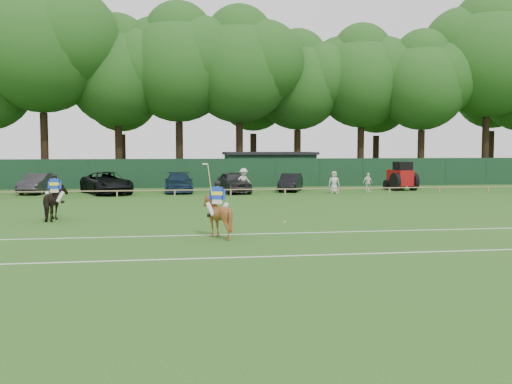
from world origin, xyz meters
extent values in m
plane|color=#1E4C14|center=(0.00, 0.00, 0.00)|extent=(160.00, 160.00, 0.00)
imported|color=black|center=(-8.94, 4.86, 0.85)|extent=(0.98, 2.04, 1.71)
imported|color=brown|center=(-1.76, -1.69, 0.83)|extent=(1.67, 1.80, 1.67)
imported|color=#2A2A2C|center=(-13.16, 22.24, 0.77)|extent=(2.29, 4.85, 1.53)
imported|color=black|center=(-7.98, 21.12, 0.82)|extent=(4.71, 6.49, 1.64)
imported|color=#13263E|center=(-2.60, 21.81, 0.75)|extent=(2.21, 5.24, 1.51)
imported|color=#2B2B2E|center=(1.55, 20.75, 0.82)|extent=(2.54, 5.04, 1.65)
imported|color=black|center=(6.20, 21.64, 0.70)|extent=(2.84, 4.47, 1.39)
imported|color=beige|center=(2.18, 19.81, 0.96)|extent=(1.38, 1.03, 1.91)
imported|color=white|center=(11.79, 19.37, 0.77)|extent=(0.97, 0.66, 1.53)
imported|color=beige|center=(9.00, 19.02, 0.84)|extent=(0.89, 0.65, 1.67)
cube|color=silver|center=(-8.94, 4.86, 1.44)|extent=(0.37, 0.27, 0.18)
cube|color=#1839B2|center=(-8.94, 4.86, 1.76)|extent=(0.41, 0.32, 0.51)
cube|color=yellow|center=(-8.94, 4.86, 1.74)|extent=(0.44, 0.30, 0.18)
sphere|color=black|center=(-8.94, 4.86, 2.13)|extent=(0.25, 0.25, 0.25)
cylinder|color=silver|center=(-8.68, 4.80, 1.14)|extent=(0.42, 0.33, 0.59)
cylinder|color=silver|center=(-9.20, 4.82, 1.14)|extent=(0.42, 0.34, 0.59)
cube|color=silver|center=(-1.76, -1.69, 1.41)|extent=(0.41, 0.34, 0.18)
cube|color=#1839B2|center=(-1.76, -1.69, 1.73)|extent=(0.46, 0.39, 0.51)
cube|color=yellow|center=(-1.76, -1.69, 1.71)|extent=(0.49, 0.38, 0.18)
sphere|color=black|center=(-1.76, -1.69, 2.10)|extent=(0.25, 0.25, 0.25)
cylinder|color=silver|center=(-1.52, -1.80, 1.11)|extent=(0.44, 0.30, 0.59)
cylinder|color=silver|center=(-2.02, -1.68, 1.11)|extent=(0.41, 0.41, 0.59)
cylinder|color=tan|center=(-2.03, -1.57, 2.28)|extent=(0.14, 0.63, 1.17)
sphere|color=silver|center=(1.73, 2.27, 0.04)|extent=(0.09, 0.09, 0.09)
cube|color=silver|center=(0.00, -6.00, 0.01)|extent=(60.00, 0.10, 0.01)
cube|color=silver|center=(0.00, -1.00, 0.01)|extent=(60.00, 0.10, 0.01)
cube|color=#997F5B|center=(0.00, 18.00, 0.45)|extent=(62.00, 0.08, 0.08)
cube|color=#14351E|center=(0.00, 27.00, 1.25)|extent=(92.00, 0.04, 2.50)
cube|color=#14331E|center=(6.00, 30.00, 1.40)|extent=(8.00, 4.00, 2.80)
cube|color=black|center=(6.00, 30.00, 2.92)|extent=(8.40, 4.40, 0.24)
cube|color=#9C0E0E|center=(15.29, 21.50, 1.01)|extent=(1.50, 2.43, 1.25)
cube|color=black|center=(15.33, 21.12, 1.88)|extent=(1.29, 1.37, 0.87)
cylinder|color=black|center=(14.55, 20.74, 0.72)|extent=(0.44, 1.47, 1.45)
cylinder|color=black|center=(16.18, 20.92, 0.72)|extent=(0.44, 1.47, 1.45)
cylinder|color=black|center=(14.47, 22.38, 0.39)|extent=(0.37, 0.80, 0.77)
cylinder|color=black|center=(15.90, 22.54, 0.39)|extent=(0.37, 0.80, 0.77)
camera|label=1|loc=(-3.84, -24.72, 3.53)|focal=42.00mm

